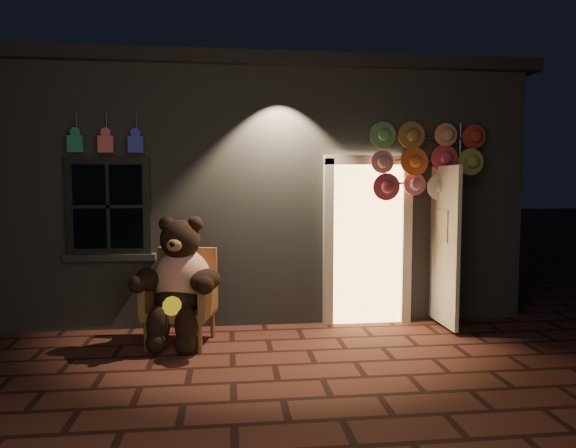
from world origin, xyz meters
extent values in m
plane|color=#52271F|center=(0.00, 0.00, 0.00)|extent=(60.00, 60.00, 0.00)
cube|color=slate|center=(0.00, 4.00, 1.65)|extent=(7.00, 5.00, 3.30)
cube|color=black|center=(0.00, 4.00, 3.38)|extent=(7.30, 5.30, 0.16)
cube|color=black|center=(-1.90, 1.46, 1.55)|extent=(1.00, 0.10, 1.20)
cube|color=black|center=(-1.90, 1.43, 1.55)|extent=(0.82, 0.06, 1.02)
cube|color=slate|center=(-1.90, 1.46, 0.92)|extent=(1.10, 0.14, 0.08)
cube|color=#F2BC6D|center=(1.35, 1.48, 1.05)|extent=(0.92, 0.10, 2.10)
cube|color=beige|center=(0.83, 1.44, 1.05)|extent=(0.12, 0.12, 2.20)
cube|color=beige|center=(1.87, 1.44, 1.05)|extent=(0.12, 0.12, 2.20)
cube|color=beige|center=(1.35, 1.44, 2.13)|extent=(1.16, 0.12, 0.12)
cube|color=beige|center=(2.25, 1.10, 1.05)|extent=(0.05, 0.80, 2.00)
cube|color=#268D5C|center=(-2.25, 1.38, 2.30)|extent=(0.18, 0.07, 0.20)
cylinder|color=#59595E|center=(-2.25, 1.44, 2.55)|extent=(0.02, 0.02, 0.25)
cube|color=#E35D63|center=(-1.90, 1.38, 2.30)|extent=(0.18, 0.07, 0.20)
cylinder|color=#59595E|center=(-1.90, 1.44, 2.55)|extent=(0.02, 0.02, 0.25)
cube|color=#3838C6|center=(-1.55, 1.38, 2.30)|extent=(0.18, 0.07, 0.20)
cylinder|color=#59595E|center=(-1.55, 1.44, 2.55)|extent=(0.02, 0.02, 0.25)
cube|color=#906037|center=(-1.00, 0.81, 0.37)|extent=(0.83, 0.79, 0.10)
cube|color=#906037|center=(-0.94, 1.10, 0.72)|extent=(0.70, 0.23, 0.70)
cube|color=#906037|center=(-1.33, 0.86, 0.57)|extent=(0.21, 0.61, 0.40)
cube|color=#906037|center=(-0.68, 0.72, 0.57)|extent=(0.21, 0.61, 0.40)
cylinder|color=#906037|center=(-1.35, 0.60, 0.16)|extent=(0.05, 0.05, 0.32)
cylinder|color=#906037|center=(-0.77, 0.47, 0.16)|extent=(0.05, 0.05, 0.32)
cylinder|color=#906037|center=(-1.23, 1.15, 0.16)|extent=(0.05, 0.05, 0.32)
cylinder|color=#906037|center=(-0.65, 1.02, 0.16)|extent=(0.05, 0.05, 0.32)
ellipsoid|color=red|center=(-0.98, 0.85, 0.74)|extent=(0.76, 0.66, 0.70)
ellipsoid|color=black|center=(-1.00, 0.78, 0.54)|extent=(0.63, 0.57, 0.33)
sphere|color=black|center=(-0.99, 0.81, 1.20)|extent=(0.53, 0.53, 0.45)
sphere|color=black|center=(-1.15, 0.87, 1.38)|extent=(0.18, 0.18, 0.18)
sphere|color=black|center=(-0.82, 0.80, 1.38)|extent=(0.18, 0.18, 0.18)
ellipsoid|color=olive|center=(-1.03, 0.61, 1.16)|extent=(0.20, 0.16, 0.14)
ellipsoid|color=black|center=(-1.35, 0.72, 0.77)|extent=(0.31, 0.49, 0.25)
ellipsoid|color=black|center=(-0.70, 0.57, 0.77)|extent=(0.46, 0.52, 0.25)
ellipsoid|color=black|center=(-1.21, 0.53, 0.30)|extent=(0.25, 0.25, 0.43)
ellipsoid|color=black|center=(-0.91, 0.46, 0.30)|extent=(0.25, 0.25, 0.43)
sphere|color=black|center=(-1.22, 0.47, 0.13)|extent=(0.23, 0.23, 0.23)
sphere|color=black|center=(-0.92, 0.40, 0.13)|extent=(0.23, 0.23, 0.23)
cylinder|color=yellow|center=(-1.06, 0.49, 0.52)|extent=(0.23, 0.13, 0.21)
cylinder|color=#59595E|center=(2.55, 1.38, 1.30)|extent=(0.04, 0.04, 2.61)
cylinder|color=#59595E|center=(2.26, 1.36, 2.41)|extent=(1.16, 0.03, 0.03)
cylinder|color=#59595E|center=(2.26, 1.36, 2.12)|extent=(1.16, 0.03, 0.03)
cylinder|color=#59595E|center=(2.26, 1.36, 1.83)|extent=(1.16, 0.03, 0.03)
cylinder|color=#5B9B58|center=(1.50, 1.30, 2.46)|extent=(0.33, 0.11, 0.33)
cylinder|color=olive|center=(1.89, 1.27, 2.46)|extent=(0.33, 0.11, 0.33)
cylinder|color=tan|center=(2.27, 1.24, 2.46)|extent=(0.33, 0.11, 0.33)
cylinder|color=#B22E25|center=(2.66, 1.30, 2.46)|extent=(0.33, 0.11, 0.33)
cylinder|color=pink|center=(1.50, 1.27, 2.12)|extent=(0.33, 0.11, 0.33)
cylinder|color=orange|center=(1.89, 1.24, 2.12)|extent=(0.33, 0.11, 0.33)
cylinder|color=#D84351|center=(2.27, 1.30, 2.12)|extent=(0.33, 0.11, 0.33)
cylinder|color=#9DA24A|center=(2.66, 1.27, 2.12)|extent=(0.33, 0.11, 0.33)
cylinder|color=#B33B4A|center=(1.50, 1.24, 1.79)|extent=(0.33, 0.11, 0.33)
cylinder|color=#C16F83|center=(1.89, 1.30, 1.79)|extent=(0.33, 0.11, 0.33)
cylinder|color=white|center=(2.27, 1.27, 1.79)|extent=(0.33, 0.11, 0.33)
camera|label=1|loc=(-0.45, -5.03, 1.83)|focal=32.00mm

